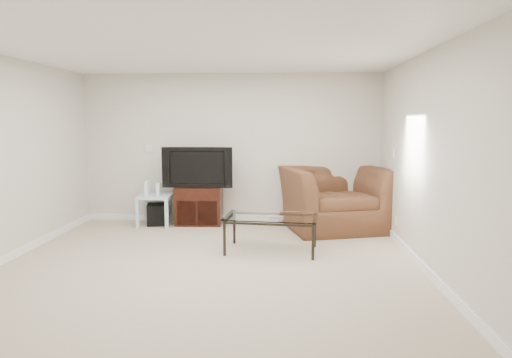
# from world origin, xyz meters

# --- Properties ---
(floor) EXTENTS (5.00, 5.00, 0.00)m
(floor) POSITION_xyz_m (0.00, 0.00, 0.00)
(floor) COLOR tan
(floor) RESTS_ON ground
(ceiling) EXTENTS (5.00, 5.00, 0.00)m
(ceiling) POSITION_xyz_m (0.00, 0.00, 2.50)
(ceiling) COLOR white
(ceiling) RESTS_ON ground
(wall_back) EXTENTS (5.00, 0.02, 2.50)m
(wall_back) POSITION_xyz_m (0.00, 2.50, 1.25)
(wall_back) COLOR silver
(wall_back) RESTS_ON ground
(wall_right) EXTENTS (0.02, 5.00, 2.50)m
(wall_right) POSITION_xyz_m (2.50, 0.00, 1.25)
(wall_right) COLOR silver
(wall_right) RESTS_ON ground
(plate_back) EXTENTS (0.12, 0.02, 0.12)m
(plate_back) POSITION_xyz_m (-1.40, 2.49, 1.25)
(plate_back) COLOR white
(plate_back) RESTS_ON wall_back
(plate_right_switch) EXTENTS (0.02, 0.09, 0.13)m
(plate_right_switch) POSITION_xyz_m (2.49, 1.60, 1.25)
(plate_right_switch) COLOR white
(plate_right_switch) RESTS_ON wall_right
(plate_right_outlet) EXTENTS (0.02, 0.08, 0.12)m
(plate_right_outlet) POSITION_xyz_m (2.49, 1.30, 0.30)
(plate_right_outlet) COLOR white
(plate_right_outlet) RESTS_ON wall_right
(tv_stand) EXTENTS (0.77, 0.54, 0.63)m
(tv_stand) POSITION_xyz_m (-0.51, 2.28, 0.32)
(tv_stand) COLOR black
(tv_stand) RESTS_ON floor
(dvd_player) EXTENTS (0.47, 0.33, 0.06)m
(dvd_player) POSITION_xyz_m (-0.51, 2.24, 0.53)
(dvd_player) COLOR black
(dvd_player) RESTS_ON tv_stand
(television) EXTENTS (1.07, 0.22, 0.66)m
(television) POSITION_xyz_m (-0.51, 2.25, 0.96)
(television) COLOR black
(television) RESTS_ON tv_stand
(side_table) EXTENTS (0.53, 0.53, 0.50)m
(side_table) POSITION_xyz_m (-1.21, 2.14, 0.25)
(side_table) COLOR silver
(side_table) RESTS_ON floor
(subwoofer) EXTENTS (0.40, 0.40, 0.34)m
(subwoofer) POSITION_xyz_m (-1.18, 2.16, 0.18)
(subwoofer) COLOR black
(subwoofer) RESTS_ON floor
(game_console) EXTENTS (0.05, 0.17, 0.23)m
(game_console) POSITION_xyz_m (-1.34, 2.12, 0.62)
(game_console) COLOR white
(game_console) RESTS_ON side_table
(game_case) EXTENTS (0.05, 0.15, 0.20)m
(game_case) POSITION_xyz_m (-1.15, 2.12, 0.60)
(game_case) COLOR silver
(game_case) RESTS_ON side_table
(recliner) EXTENTS (1.72, 1.34, 1.32)m
(recliner) POSITION_xyz_m (1.69, 2.05, 0.66)
(recliner) COLOR #48341A
(recliner) RESTS_ON floor
(coffee_table) EXTENTS (1.27, 0.81, 0.47)m
(coffee_table) POSITION_xyz_m (0.73, 0.71, 0.24)
(coffee_table) COLOR black
(coffee_table) RESTS_ON floor
(remote) EXTENTS (0.19, 0.07, 0.02)m
(remote) POSITION_xyz_m (0.79, 0.61, 0.48)
(remote) COLOR #B2B2B7
(remote) RESTS_ON coffee_table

